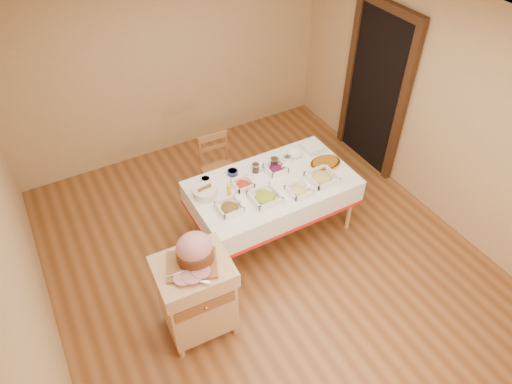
{
  "coord_description": "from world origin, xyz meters",
  "views": [
    {
      "loc": [
        -1.72,
        -2.94,
        4.05
      ],
      "look_at": [
        0.03,
        0.2,
        0.81
      ],
      "focal_mm": 32.0,
      "sensor_mm": 36.0,
      "label": 1
    }
  ],
  "objects_px": {
    "mustard_bottle": "(229,189)",
    "plate_stack": "(313,148)",
    "dining_chair": "(219,169)",
    "bread_basket": "(205,192)",
    "preserve_jar_left": "(256,168)",
    "preserve_jar_right": "(274,163)",
    "brass_platter": "(325,163)",
    "ham_on_board": "(194,251)",
    "dining_table": "(272,193)",
    "butcher_cart": "(196,294)"
  },
  "relations": [
    {
      "from": "butcher_cart",
      "to": "brass_platter",
      "type": "xyz_separation_m",
      "value": [
        1.98,
        0.76,
        0.25
      ]
    },
    {
      "from": "dining_chair",
      "to": "preserve_jar_left",
      "type": "xyz_separation_m",
      "value": [
        0.2,
        -0.59,
        0.34
      ]
    },
    {
      "from": "ham_on_board",
      "to": "mustard_bottle",
      "type": "bearing_deg",
      "value": 47.92
    },
    {
      "from": "dining_table",
      "to": "butcher_cart",
      "type": "relative_size",
      "value": 1.93
    },
    {
      "from": "preserve_jar_right",
      "to": "bread_basket",
      "type": "height_order",
      "value": "preserve_jar_right"
    },
    {
      "from": "preserve_jar_right",
      "to": "mustard_bottle",
      "type": "bearing_deg",
      "value": -165.11
    },
    {
      "from": "brass_platter",
      "to": "dining_chair",
      "type": "bearing_deg",
      "value": 138.05
    },
    {
      "from": "ham_on_board",
      "to": "bread_basket",
      "type": "height_order",
      "value": "ham_on_board"
    },
    {
      "from": "preserve_jar_left",
      "to": "mustard_bottle",
      "type": "xyz_separation_m",
      "value": [
        -0.44,
        -0.2,
        0.03
      ]
    },
    {
      "from": "ham_on_board",
      "to": "dining_chair",
      "type": "bearing_deg",
      "value": 58.81
    },
    {
      "from": "dining_table",
      "to": "plate_stack",
      "type": "relative_size",
      "value": 8.2
    },
    {
      "from": "dining_table",
      "to": "mustard_bottle",
      "type": "xyz_separation_m",
      "value": [
        -0.51,
        0.05,
        0.24
      ]
    },
    {
      "from": "plate_stack",
      "to": "mustard_bottle",
      "type": "bearing_deg",
      "value": -169.54
    },
    {
      "from": "dining_table",
      "to": "brass_platter",
      "type": "distance_m",
      "value": 0.71
    },
    {
      "from": "dining_chair",
      "to": "ham_on_board",
      "type": "height_order",
      "value": "ham_on_board"
    },
    {
      "from": "dining_table",
      "to": "mustard_bottle",
      "type": "relative_size",
      "value": 10.97
    },
    {
      "from": "ham_on_board",
      "to": "brass_platter",
      "type": "bearing_deg",
      "value": 20.64
    },
    {
      "from": "plate_stack",
      "to": "ham_on_board",
      "type": "bearing_deg",
      "value": -152.19
    },
    {
      "from": "mustard_bottle",
      "to": "brass_platter",
      "type": "height_order",
      "value": "mustard_bottle"
    },
    {
      "from": "dining_table",
      "to": "preserve_jar_left",
      "type": "height_order",
      "value": "preserve_jar_left"
    },
    {
      "from": "ham_on_board",
      "to": "brass_platter",
      "type": "xyz_separation_m",
      "value": [
        1.93,
        0.73,
        -0.29
      ]
    },
    {
      "from": "butcher_cart",
      "to": "preserve_jar_left",
      "type": "xyz_separation_m",
      "value": [
        1.21,
        1.04,
        0.27
      ]
    },
    {
      "from": "mustard_bottle",
      "to": "plate_stack",
      "type": "height_order",
      "value": "mustard_bottle"
    },
    {
      "from": "dining_table",
      "to": "brass_platter",
      "type": "bearing_deg",
      "value": -2.41
    },
    {
      "from": "ham_on_board",
      "to": "preserve_jar_left",
      "type": "bearing_deg",
      "value": 40.83
    },
    {
      "from": "dining_table",
      "to": "mustard_bottle",
      "type": "distance_m",
      "value": 0.56
    },
    {
      "from": "plate_stack",
      "to": "bread_basket",
      "type": "bearing_deg",
      "value": -175.5
    },
    {
      "from": "mustard_bottle",
      "to": "ham_on_board",
      "type": "bearing_deg",
      "value": -132.08
    },
    {
      "from": "butcher_cart",
      "to": "preserve_jar_left",
      "type": "height_order",
      "value": "butcher_cart"
    },
    {
      "from": "ham_on_board",
      "to": "plate_stack",
      "type": "relative_size",
      "value": 2.06
    },
    {
      "from": "dining_chair",
      "to": "bread_basket",
      "type": "relative_size",
      "value": 3.48
    },
    {
      "from": "mustard_bottle",
      "to": "plate_stack",
      "type": "relative_size",
      "value": 0.75
    },
    {
      "from": "preserve_jar_right",
      "to": "brass_platter",
      "type": "xyz_separation_m",
      "value": [
        0.53,
        -0.26,
        -0.03
      ]
    },
    {
      "from": "preserve_jar_left",
      "to": "brass_platter",
      "type": "xyz_separation_m",
      "value": [
        0.77,
        -0.28,
        -0.03
      ]
    },
    {
      "from": "ham_on_board",
      "to": "bread_basket",
      "type": "bearing_deg",
      "value": 61.6
    },
    {
      "from": "plate_stack",
      "to": "brass_platter",
      "type": "relative_size",
      "value": 0.59
    },
    {
      "from": "butcher_cart",
      "to": "preserve_jar_left",
      "type": "distance_m",
      "value": 1.62
    },
    {
      "from": "butcher_cart",
      "to": "bread_basket",
      "type": "distance_m",
      "value": 1.13
    },
    {
      "from": "ham_on_board",
      "to": "mustard_bottle",
      "type": "relative_size",
      "value": 2.76
    },
    {
      "from": "mustard_bottle",
      "to": "preserve_jar_right",
      "type": "bearing_deg",
      "value": 14.89
    },
    {
      "from": "dining_table",
      "to": "ham_on_board",
      "type": "height_order",
      "value": "ham_on_board"
    },
    {
      "from": "dining_chair",
      "to": "ham_on_board",
      "type": "relative_size",
      "value": 1.98
    },
    {
      "from": "mustard_bottle",
      "to": "bread_basket",
      "type": "bearing_deg",
      "value": 154.12
    },
    {
      "from": "butcher_cart",
      "to": "plate_stack",
      "type": "height_order",
      "value": "butcher_cart"
    },
    {
      "from": "dining_table",
      "to": "ham_on_board",
      "type": "relative_size",
      "value": 3.98
    },
    {
      "from": "dining_chair",
      "to": "preserve_jar_right",
      "type": "relative_size",
      "value": 7.8
    },
    {
      "from": "preserve_jar_left",
      "to": "brass_platter",
      "type": "height_order",
      "value": "preserve_jar_left"
    },
    {
      "from": "preserve_jar_left",
      "to": "brass_platter",
      "type": "distance_m",
      "value": 0.81
    },
    {
      "from": "preserve_jar_left",
      "to": "dining_chair",
      "type": "bearing_deg",
      "value": 108.71
    },
    {
      "from": "dining_chair",
      "to": "bread_basket",
      "type": "xyz_separation_m",
      "value": [
        -0.47,
        -0.67,
        0.34
      ]
    }
  ]
}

